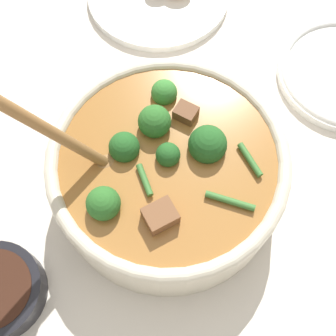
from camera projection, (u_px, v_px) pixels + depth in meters
ground_plane at (168, 187)px, 0.54m from camera, size 4.00×4.00×0.00m
stew_bowl at (167, 170)px, 0.49m from camera, size 0.29×0.27×0.26m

